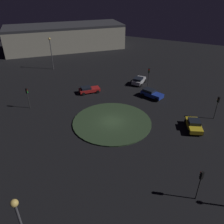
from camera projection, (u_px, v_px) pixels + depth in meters
ground_plane at (112, 122)px, 36.04m from camera, size 118.86×118.86×0.00m
roundabout_island at (112, 122)px, 36.00m from camera, size 12.38×12.38×0.19m
car_blue at (151, 94)px, 43.23m from camera, size 2.94×4.49×1.54m
car_yellow at (194, 125)px, 34.06m from camera, size 4.40×3.20×1.48m
car_silver at (139, 80)px, 48.85m from camera, size 3.86×2.13×1.52m
car_red at (89, 90)px, 45.09m from camera, size 4.09×4.02×1.32m
traffic_light_northeast at (200, 180)px, 22.18m from camera, size 0.37×0.40×3.76m
traffic_light_west at (149, 74)px, 46.17m from camera, size 0.36×0.31×4.12m
traffic_light_south at (27, 94)px, 38.69m from camera, size 0.33×0.37×3.78m
traffic_light_northwest at (217, 103)px, 35.58m from camera, size 0.37×0.40×3.93m
streetlamp_southwest at (51, 48)px, 54.75m from camera, size 0.55×0.55×7.70m
streetlamp_east at (21, 224)px, 15.68m from camera, size 0.54×0.54×7.47m
store_building at (65, 37)px, 72.13m from camera, size 33.81×34.32×7.43m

